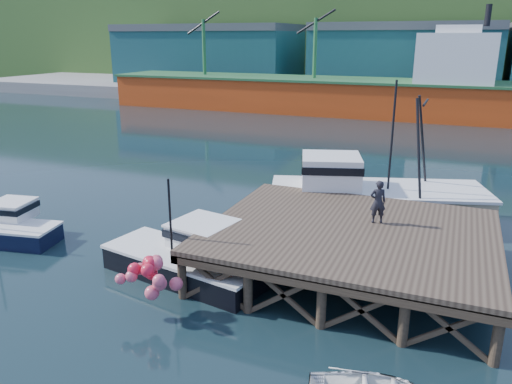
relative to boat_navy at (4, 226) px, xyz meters
The scene contains 11 objects.
ground 12.12m from the boat_navy, 14.10° to the left, with size 300.00×300.00×0.00m, color black.
wharf 17.49m from the boat_navy, ahead, with size 12.00×10.00×2.62m.
far_quay 73.88m from the boat_navy, 80.86° to the left, with size 160.00×40.00×2.00m, color gray.
warehouse_left 72.05m from the boat_navy, 108.90° to the left, with size 32.00×16.00×9.00m, color #194D53.
warehouse_mid 69.19m from the boat_navy, 80.20° to the left, with size 28.00×16.00×9.00m, color #194D53.
cargo_ship 51.12m from the boat_navy, 86.33° to the left, with size 55.50×10.00×13.75m.
hillside 104.12m from the boat_navy, 83.50° to the left, with size 220.00×50.00×22.00m, color #2D511E.
boat_navy is the anchor object (origin of this frame).
boat_black 10.74m from the boat_navy, ahead, with size 7.87×6.53×4.63m.
trawler 19.70m from the boat_navy, 30.21° to the left, with size 12.55×7.55×7.92m.
dockworker 18.73m from the boat_navy, 12.74° to the left, with size 0.71×0.47×1.95m, color black.
Camera 1 is at (9.33, -20.16, 10.04)m, focal length 35.00 mm.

